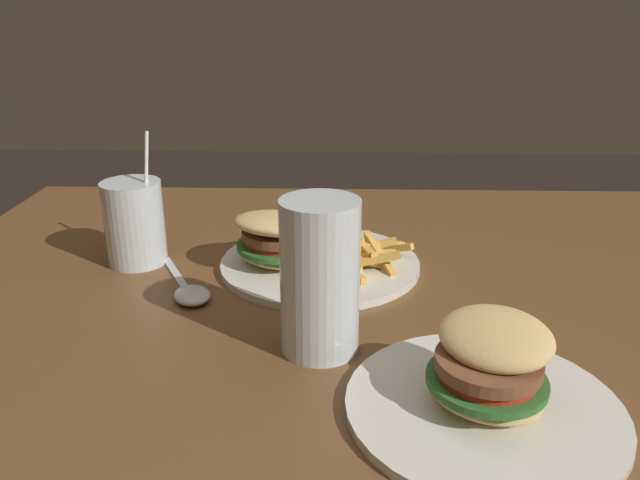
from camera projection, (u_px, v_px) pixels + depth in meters
dining_table at (376, 409)px, 0.71m from camera, size 1.26×1.18×0.73m
meal_plate_near at (304, 250)px, 0.86m from camera, size 0.28×0.28×0.09m
beer_glass at (320, 281)px, 0.64m from camera, size 0.08×0.08×0.17m
juice_glass at (135, 225)px, 0.87m from camera, size 0.08×0.08×0.19m
spoon at (191, 293)px, 0.78m from camera, size 0.11×0.17×0.02m
meal_plate_far at (486, 386)px, 0.56m from camera, size 0.25×0.25×0.10m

